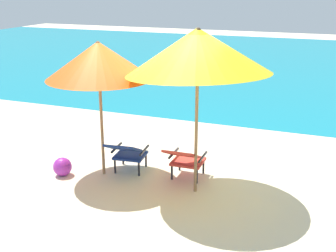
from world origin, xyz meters
TOP-DOWN VIEW (x-y plane):
  - ground_plane at (0.00, 4.00)m, footprint 40.00×40.00m
  - ocean_band at (0.00, 11.99)m, footprint 40.00×18.00m
  - lounge_chair_left at (-0.51, -0.34)m, footprint 0.64×0.93m
  - lounge_chair_right at (0.52, -0.24)m, footprint 0.56×0.89m
  - beach_umbrella_left at (-0.90, -0.49)m, footprint 1.97×1.97m
  - beach_umbrella_right at (0.81, -0.57)m, footprint 3.09×3.09m
  - beach_ball at (-1.53, -0.82)m, footprint 0.32×0.32m

SIDE VIEW (x-z plane):
  - ground_plane at x=0.00m, z-range 0.00..0.00m
  - ocean_band at x=0.00m, z-range 0.00..0.01m
  - beach_ball at x=-1.53m, z-range 0.00..0.32m
  - lounge_chair_left at x=-0.51m, z-range 0.06..0.75m
  - lounge_chair_right at x=0.52m, z-range 0.06..0.75m
  - beach_umbrella_left at x=-0.90m, z-range 0.84..3.15m
  - beach_umbrella_right at x=0.81m, z-range 0.92..3.58m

